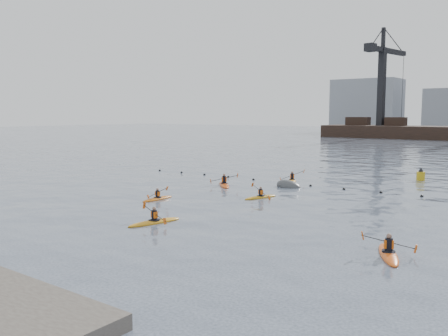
{
  "coord_description": "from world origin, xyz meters",
  "views": [
    {
      "loc": [
        18.76,
        -14.36,
        6.15
      ],
      "look_at": [
        1.43,
        9.19,
        2.8
      ],
      "focal_mm": 38.0,
      "sensor_mm": 36.0,
      "label": 1
    }
  ],
  "objects_px": {
    "kayaker_3": "(261,197)",
    "mooring_buoy": "(289,187)",
    "kayaker_1": "(154,221)",
    "nav_buoy": "(421,176)",
    "kayaker_4": "(388,253)",
    "kayaker_5": "(292,180)",
    "kayaker_2": "(224,184)",
    "kayaker_0": "(158,198)"
  },
  "relations": [
    {
      "from": "kayaker_3",
      "to": "mooring_buoy",
      "type": "xyz_separation_m",
      "value": [
        -0.84,
        5.87,
        -0.09
      ]
    },
    {
      "from": "kayaker_3",
      "to": "kayaker_5",
      "type": "height_order",
      "value": "kayaker_5"
    },
    {
      "from": "nav_buoy",
      "to": "kayaker_3",
      "type": "bearing_deg",
      "value": -112.89
    },
    {
      "from": "kayaker_3",
      "to": "nav_buoy",
      "type": "height_order",
      "value": "nav_buoy"
    },
    {
      "from": "kayaker_3",
      "to": "mooring_buoy",
      "type": "distance_m",
      "value": 5.93
    },
    {
      "from": "kayaker_3",
      "to": "nav_buoy",
      "type": "bearing_deg",
      "value": 84.68
    },
    {
      "from": "kayaker_2",
      "to": "kayaker_3",
      "type": "relative_size",
      "value": 1.05
    },
    {
      "from": "kayaker_1",
      "to": "nav_buoy",
      "type": "bearing_deg",
      "value": 87.73
    },
    {
      "from": "kayaker_1",
      "to": "kayaker_5",
      "type": "distance_m",
      "value": 19.54
    },
    {
      "from": "kayaker_2",
      "to": "nav_buoy",
      "type": "relative_size",
      "value": 2.31
    },
    {
      "from": "kayaker_1",
      "to": "kayaker_4",
      "type": "bearing_deg",
      "value": 20.79
    },
    {
      "from": "kayaker_2",
      "to": "kayaker_5",
      "type": "relative_size",
      "value": 0.98
    },
    {
      "from": "kayaker_3",
      "to": "nav_buoy",
      "type": "relative_size",
      "value": 2.2
    },
    {
      "from": "kayaker_1",
      "to": "kayaker_2",
      "type": "bearing_deg",
      "value": 124.12
    },
    {
      "from": "kayaker_5",
      "to": "nav_buoy",
      "type": "height_order",
      "value": "nav_buoy"
    },
    {
      "from": "kayaker_1",
      "to": "kayaker_4",
      "type": "height_order",
      "value": "kayaker_1"
    },
    {
      "from": "kayaker_3",
      "to": "kayaker_0",
      "type": "bearing_deg",
      "value": -120.97
    },
    {
      "from": "kayaker_2",
      "to": "kayaker_3",
      "type": "bearing_deg",
      "value": -73.36
    },
    {
      "from": "kayaker_0",
      "to": "kayaker_3",
      "type": "xyz_separation_m",
      "value": [
        5.63,
        4.98,
        0.0
      ]
    },
    {
      "from": "kayaker_0",
      "to": "kayaker_1",
      "type": "bearing_deg",
      "value": -47.24
    },
    {
      "from": "kayaker_2",
      "to": "kayaker_3",
      "type": "xyz_separation_m",
      "value": [
        5.75,
        -3.29,
        -0.02
      ]
    },
    {
      "from": "kayaker_0",
      "to": "nav_buoy",
      "type": "distance_m",
      "value": 25.14
    },
    {
      "from": "kayaker_0",
      "to": "mooring_buoy",
      "type": "distance_m",
      "value": 11.86
    },
    {
      "from": "kayaker_3",
      "to": "kayaker_4",
      "type": "distance_m",
      "value": 14.93
    },
    {
      "from": "kayaker_1",
      "to": "kayaker_3",
      "type": "distance_m",
      "value": 10.47
    },
    {
      "from": "kayaker_0",
      "to": "mooring_buoy",
      "type": "xyz_separation_m",
      "value": [
        4.79,
        10.85,
        -0.09
      ]
    },
    {
      "from": "kayaker_0",
      "to": "mooring_buoy",
      "type": "height_order",
      "value": "kayaker_0"
    },
    {
      "from": "kayaker_2",
      "to": "kayaker_5",
      "type": "height_order",
      "value": "kayaker_5"
    },
    {
      "from": "kayaker_4",
      "to": "mooring_buoy",
      "type": "distance_m",
      "value": 19.53
    },
    {
      "from": "kayaker_0",
      "to": "kayaker_5",
      "type": "bearing_deg",
      "value": 76.19
    },
    {
      "from": "kayaker_0",
      "to": "nav_buoy",
      "type": "relative_size",
      "value": 2.16
    },
    {
      "from": "kayaker_0",
      "to": "kayaker_3",
      "type": "distance_m",
      "value": 7.52
    },
    {
      "from": "kayaker_2",
      "to": "kayaker_4",
      "type": "xyz_separation_m",
      "value": [
        17.8,
        -12.1,
        -0.01
      ]
    },
    {
      "from": "kayaker_5",
      "to": "mooring_buoy",
      "type": "height_order",
      "value": "kayaker_5"
    },
    {
      "from": "kayaker_1",
      "to": "kayaker_3",
      "type": "height_order",
      "value": "kayaker_1"
    },
    {
      "from": "kayaker_1",
      "to": "nav_buoy",
      "type": "relative_size",
      "value": 2.52
    },
    {
      "from": "kayaker_2",
      "to": "nav_buoy",
      "type": "height_order",
      "value": "nav_buoy"
    },
    {
      "from": "kayaker_3",
      "to": "kayaker_4",
      "type": "height_order",
      "value": "kayaker_4"
    },
    {
      "from": "kayaker_0",
      "to": "kayaker_2",
      "type": "bearing_deg",
      "value": 90.66
    },
    {
      "from": "kayaker_0",
      "to": "kayaker_1",
      "type": "height_order",
      "value": "kayaker_0"
    },
    {
      "from": "kayaker_1",
      "to": "mooring_buoy",
      "type": "relative_size",
      "value": 1.53
    },
    {
      "from": "kayaker_2",
      "to": "kayaker_5",
      "type": "bearing_deg",
      "value": 14.86
    }
  ]
}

